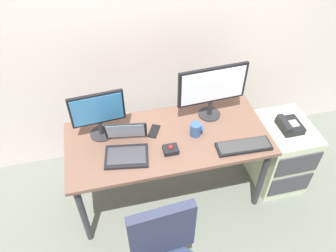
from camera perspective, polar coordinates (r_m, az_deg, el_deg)
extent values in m
plane|color=slate|center=(3.07, 0.00, -11.17)|extent=(8.00, 8.00, 0.00)
cube|color=beige|center=(2.70, -3.63, 19.21)|extent=(6.00, 0.10, 2.80)
cube|color=brown|center=(2.55, 0.00, -2.20)|extent=(1.55, 0.70, 0.03)
cylinder|color=#2D2D33|center=(2.62, -14.36, -14.59)|extent=(0.05, 0.05, 0.67)
cylinder|color=#2D2D33|center=(2.84, 15.80, -8.79)|extent=(0.05, 0.05, 0.67)
cylinder|color=#2D2D33|center=(2.98, -14.90, -5.21)|extent=(0.05, 0.05, 0.67)
cylinder|color=#2D2D33|center=(3.17, 11.44, -0.79)|extent=(0.05, 0.05, 0.67)
cube|color=beige|center=(3.11, 18.58, -4.31)|extent=(0.42, 0.52, 0.63)
cube|color=#38383D|center=(2.87, 21.56, -6.22)|extent=(0.38, 0.01, 0.21)
cube|color=#38383D|center=(3.07, 20.29, -9.45)|extent=(0.38, 0.01, 0.21)
cube|color=black|center=(2.87, 20.26, 0.04)|extent=(0.17, 0.20, 0.06)
cube|color=black|center=(2.81, 19.44, 0.53)|extent=(0.05, 0.18, 0.04)
cube|color=gray|center=(2.85, 20.85, 0.43)|extent=(0.07, 0.08, 0.01)
cube|color=#2E334A|center=(2.04, -1.03, -17.67)|extent=(0.40, 0.09, 0.42)
cylinder|color=#262628|center=(2.74, 7.12, 2.06)|extent=(0.18, 0.18, 0.01)
cylinder|color=#262628|center=(2.70, 7.25, 3.21)|extent=(0.04, 0.04, 0.13)
cube|color=black|center=(2.56, 7.68, 7.01)|extent=(0.55, 0.06, 0.31)
cube|color=white|center=(2.55, 7.80, 6.83)|extent=(0.51, 0.04, 0.28)
cylinder|color=#262628|center=(2.61, -11.30, -1.25)|extent=(0.18, 0.18, 0.01)
cylinder|color=#262628|center=(2.57, -11.49, -0.26)|extent=(0.04, 0.04, 0.11)
cube|color=black|center=(2.44, -12.09, 2.91)|extent=(0.40, 0.06, 0.26)
cube|color=teal|center=(2.43, -12.04, 2.70)|extent=(0.36, 0.04, 0.23)
cube|color=black|center=(2.52, 12.89, -3.44)|extent=(0.42, 0.15, 0.02)
cube|color=#353535|center=(2.51, 12.94, -3.22)|extent=(0.39, 0.13, 0.01)
cube|color=black|center=(2.41, -7.13, -5.21)|extent=(0.34, 0.27, 0.02)
cube|color=#38383D|center=(2.40, -7.15, -5.02)|extent=(0.30, 0.21, 0.00)
cube|color=black|center=(2.43, -7.30, -0.81)|extent=(0.32, 0.14, 0.21)
cube|color=silver|center=(2.43, -7.30, -0.91)|extent=(0.28, 0.12, 0.18)
cube|color=black|center=(2.42, 0.46, -4.10)|extent=(0.11, 0.09, 0.04)
sphere|color=maroon|center=(2.40, 0.46, -3.68)|extent=(0.04, 0.04, 0.04)
cylinder|color=#305183|center=(2.53, 4.75, -0.59)|extent=(0.08, 0.08, 0.11)
torus|color=#304F8E|center=(2.54, 5.75, -0.38)|extent=(0.01, 0.07, 0.07)
cube|color=black|center=(2.58, -2.41, -0.89)|extent=(0.13, 0.16, 0.01)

